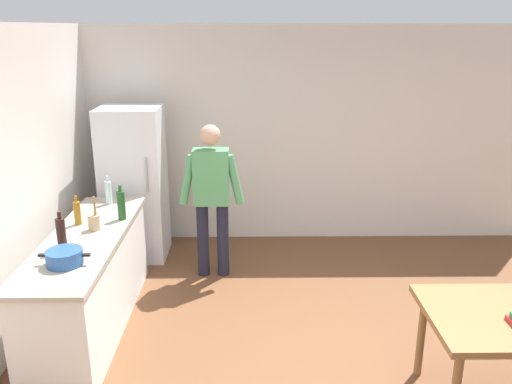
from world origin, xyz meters
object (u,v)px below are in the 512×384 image
(bottle_wine_green, at_px, (121,205))
(refrigerator, at_px, (134,184))
(bottle_wine_dark, at_px, (61,234))
(utensil_jar, at_px, (94,222))
(bottle_water_clear, at_px, (109,192))
(bottle_oil_amber, at_px, (77,213))
(person, at_px, (212,191))
(cooking_pot, at_px, (64,257))

(bottle_wine_green, bearing_deg, refrigerator, 96.48)
(bottle_wine_dark, bearing_deg, utensil_jar, 74.22)
(refrigerator, distance_m, bottle_wine_green, 1.20)
(refrigerator, xyz_separation_m, bottle_wine_dark, (-0.18, -1.91, 0.15))
(bottle_water_clear, xyz_separation_m, bottle_oil_amber, (-0.14, -0.59, -0.01))
(utensil_jar, height_order, bottle_water_clear, utensil_jar)
(person, xyz_separation_m, bottle_oil_amber, (-1.20, -0.76, 0.04))
(refrigerator, relative_size, utensil_jar, 5.62)
(refrigerator, xyz_separation_m, bottle_water_clear, (-0.11, -0.72, 0.13))
(refrigerator, distance_m, bottle_wine_dark, 1.93)
(person, bearing_deg, bottle_water_clear, -171.15)
(refrigerator, height_order, utensil_jar, refrigerator)
(bottle_wine_green, bearing_deg, bottle_wine_dark, -113.52)
(refrigerator, xyz_separation_m, bottle_oil_amber, (-0.25, -1.31, 0.12))
(bottle_water_clear, bearing_deg, cooking_pot, -88.88)
(cooking_pot, height_order, utensil_jar, utensil_jar)
(refrigerator, height_order, cooking_pot, refrigerator)
(utensil_jar, bearing_deg, bottle_water_clear, 94.21)
(bottle_wine_green, distance_m, bottle_water_clear, 0.52)
(bottle_wine_dark, bearing_deg, cooking_pot, -68.33)
(bottle_water_clear, height_order, bottle_wine_dark, bottle_wine_dark)
(cooking_pot, distance_m, bottle_wine_green, 1.02)
(utensil_jar, xyz_separation_m, bottle_wine_green, (0.19, 0.27, 0.07))
(person, xyz_separation_m, cooking_pot, (-1.03, -1.62, -0.02))
(bottle_water_clear, bearing_deg, bottle_wine_dark, -93.68)
(bottle_wine_dark, bearing_deg, person, 50.16)
(person, height_order, bottle_wine_green, person)
(bottle_wine_green, height_order, bottle_water_clear, bottle_wine_green)
(refrigerator, height_order, bottle_water_clear, refrigerator)
(person, bearing_deg, bottle_wine_green, -142.40)
(bottle_wine_green, distance_m, bottle_wine_dark, 0.80)
(utensil_jar, relative_size, bottle_water_clear, 1.07)
(bottle_wine_green, bearing_deg, cooking_pot, -102.04)
(refrigerator, height_order, bottle_oil_amber, refrigerator)
(cooking_pot, xyz_separation_m, bottle_oil_amber, (-0.17, 0.87, 0.06))
(refrigerator, bearing_deg, bottle_water_clear, -98.47)
(person, xyz_separation_m, bottle_wine_dark, (-1.13, -1.36, 0.07))
(bottle_wine_dark, bearing_deg, bottle_wine_green, 66.48)
(bottle_water_clear, bearing_deg, bottle_wine_green, -62.51)
(bottle_oil_amber, bearing_deg, bottle_wine_dark, -84.18)
(bottle_oil_amber, bearing_deg, cooking_pot, -79.12)
(cooking_pot, bearing_deg, bottle_water_clear, 91.12)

